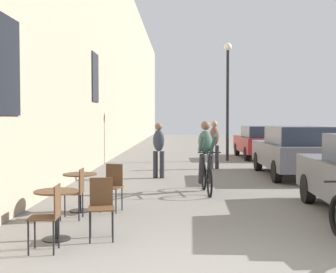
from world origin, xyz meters
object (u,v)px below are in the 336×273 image
at_px(cafe_table_mid, 80,184).
at_px(pedestrian_mid, 214,142).
at_px(cafe_chair_mid_toward_wall, 112,184).
at_px(street_lamp, 228,86).
at_px(cafe_chair_mid_toward_street, 76,190).
at_px(cyclist_on_bicycle, 206,159).
at_px(cafe_table_near, 56,204).
at_px(cafe_chair_near_toward_wall, 101,204).
at_px(parked_car_third, 259,141).
at_px(parked_car_second, 294,150).
at_px(cafe_chair_near_toward_street, 49,213).
at_px(pedestrian_near, 159,147).

xyz_separation_m(cafe_table_mid, pedestrian_mid, (3.11, 7.26, 0.43)).
distance_m(cafe_chair_mid_toward_wall, street_lamp, 11.01).
xyz_separation_m(cafe_chair_mid_toward_street, cyclist_on_bicycle, (2.45, 2.94, 0.29)).
distance_m(cafe_table_near, cafe_chair_near_toward_wall, 0.65).
height_order(cafe_table_mid, cafe_chair_mid_toward_street, cafe_chair_mid_toward_street).
relative_size(cafe_chair_mid_toward_wall, parked_car_third, 0.22).
distance_m(cafe_table_mid, cafe_chair_mid_toward_wall, 0.61).
relative_size(cyclist_on_bicycle, street_lamp, 0.36).
relative_size(pedestrian_mid, parked_car_second, 0.39).
distance_m(cyclist_on_bicycle, street_lamp, 8.42).
distance_m(cafe_chair_near_toward_street, parked_car_third, 15.04).
xyz_separation_m(cafe_table_near, cafe_chair_mid_toward_wall, (0.51, 2.06, -0.00)).
height_order(cafe_chair_mid_toward_street, street_lamp, street_lamp).
bearing_deg(street_lamp, parked_car_second, -73.50).
xyz_separation_m(cafe_table_near, cafe_chair_near_toward_street, (0.08, -0.59, -0.00)).
bearing_deg(cyclist_on_bicycle, pedestrian_mid, 83.35).
distance_m(pedestrian_mid, parked_car_second, 3.05).
bearing_deg(cafe_table_mid, pedestrian_near, 75.09).
relative_size(cyclist_on_bicycle, parked_car_third, 0.43).
relative_size(cafe_chair_near_toward_wall, parked_car_second, 0.21).
relative_size(cafe_table_mid, parked_car_second, 0.17).
height_order(cafe_chair_mid_toward_wall, cyclist_on_bicycle, cyclist_on_bicycle).
bearing_deg(cafe_table_mid, cafe_chair_near_toward_wall, -68.67).
xyz_separation_m(cafe_chair_near_toward_wall, parked_car_third, (4.68, 13.42, 0.23)).
xyz_separation_m(cafe_table_mid, cafe_chair_mid_toward_wall, (0.61, 0.07, -0.00)).
height_order(cafe_chair_near_toward_street, cafe_chair_mid_toward_wall, same).
bearing_deg(cafe_chair_near_toward_wall, cafe_table_near, -173.39).
distance_m(cafe_chair_near_toward_wall, cafe_chair_mid_toward_street, 1.43).
relative_size(cyclist_on_bicycle, pedestrian_near, 1.07).
xyz_separation_m(cafe_chair_mid_toward_wall, pedestrian_mid, (2.50, 7.19, 0.43)).
bearing_deg(parked_car_second, cafe_chair_mid_toward_street, -132.03).
height_order(cyclist_on_bicycle, parked_car_second, cyclist_on_bicycle).
height_order(cyclist_on_bicycle, pedestrian_mid, cyclist_on_bicycle).
bearing_deg(cafe_chair_near_toward_street, pedestrian_near, 81.53).
xyz_separation_m(cafe_chair_mid_toward_street, cafe_chair_mid_toward_wall, (0.53, 0.73, 0.00)).
bearing_deg(pedestrian_mid, cafe_chair_near_toward_street, -106.60).
bearing_deg(cafe_table_mid, cafe_chair_mid_toward_street, -83.36).
relative_size(cafe_table_near, cafe_chair_near_toward_street, 0.81).
bearing_deg(parked_car_third, pedestrian_near, -121.73).
bearing_deg(pedestrian_near, cafe_chair_mid_toward_wall, -98.03).
bearing_deg(parked_car_second, parked_car_third, 89.52).
bearing_deg(pedestrian_near, cyclist_on_bicycle, -63.39).
relative_size(cafe_chair_near_toward_street, parked_car_third, 0.22).
xyz_separation_m(cafe_table_mid, parked_car_third, (5.43, 11.51, 0.22)).
bearing_deg(cyclist_on_bicycle, cafe_chair_near_toward_wall, -113.01).
relative_size(cafe_table_near, pedestrian_near, 0.44).
bearing_deg(cafe_chair_mid_toward_street, cafe_chair_mid_toward_wall, 53.72).
bearing_deg(cafe_chair_mid_toward_street, cafe_table_near, -88.95).
bearing_deg(cyclist_on_bicycle, cafe_table_mid, -137.94).
distance_m(cyclist_on_bicycle, pedestrian_mid, 5.01).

